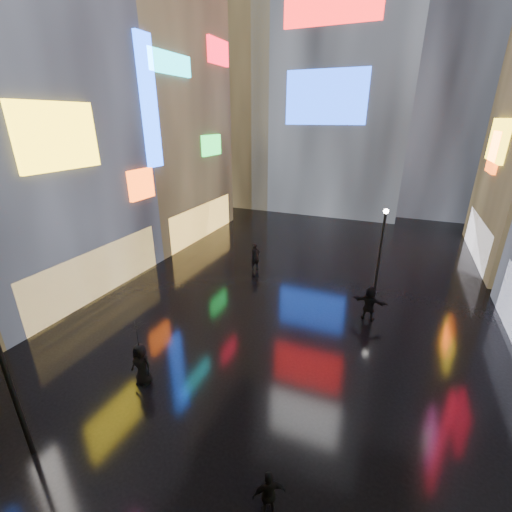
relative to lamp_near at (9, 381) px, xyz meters
The scene contains 12 objects.
ground 16.18m from the lamp_near, 72.08° to the left, with size 140.00×140.00×0.00m, color black.
building_left_far 25.19m from the lamp_near, 117.67° to the left, with size 10.28×12.00×22.00m.
tower_main 43.12m from the lamp_near, 87.23° to the left, with size 16.00×14.20×42.00m.
tower_flank_right 45.64m from the lamp_near, 71.34° to the left, with size 12.00×12.00×34.00m, color black.
tower_flank_left 39.54m from the lamp_near, 103.77° to the left, with size 10.00×10.00×26.00m, color black.
lamp_near is the anchor object (origin of this frame).
lamp_far 18.85m from the lamp_near, 60.53° to the left, with size 0.30×0.30×5.20m.
pedestrian_3 8.13m from the lamp_near, ahead, with size 0.91×0.38×1.56m, color black.
pedestrian_4 4.60m from the lamp_near, 72.51° to the left, with size 0.91×0.59×1.86m, color black.
pedestrian_5 15.64m from the lamp_near, 53.59° to the left, with size 1.79×0.57×1.93m, color black.
pedestrian_6 16.35m from the lamp_near, 86.27° to the left, with size 0.70×0.46×1.91m, color black.
umbrella_2 4.18m from the lamp_near, 72.51° to the left, with size 1.04×1.06×0.95m, color black.
Camera 1 is at (4.87, 0.34, 10.10)m, focal length 24.00 mm.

